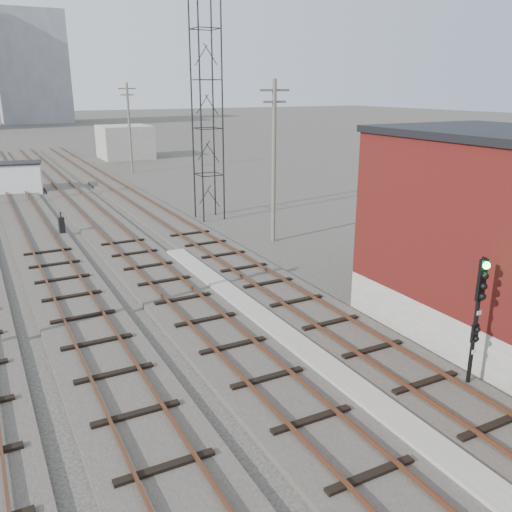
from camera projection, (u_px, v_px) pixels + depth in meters
ground at (65, 174)px, 55.63m from camera, size 320.00×320.00×0.00m
track_right at (150, 210)px, 38.97m from camera, size 3.20×90.00×0.39m
track_mid_right at (93, 216)px, 37.19m from camera, size 3.20×90.00×0.39m
track_mid_left at (31, 222)px, 35.42m from camera, size 3.20×90.00×0.39m
platform_curb at (326, 369)px, 16.96m from camera, size 0.90×28.00×0.26m
lattice_tower at (207, 104)px, 34.72m from camera, size 1.60×1.60×15.00m
utility_pole_right_a at (274, 158)px, 30.06m from camera, size 1.80×0.24×9.00m
utility_pole_right_b at (129, 125)px, 55.39m from camera, size 1.80×0.24×9.00m
apartment_right at (32, 68)px, 131.31m from camera, size 16.00×12.00×26.00m
shed_right at (125, 142)px, 67.48m from camera, size 6.00×6.00×4.00m
signal_mast at (478, 314)px, 15.39m from camera, size 0.40×0.41×4.08m
switch_stand at (62, 226)px, 32.38m from camera, size 0.34×0.34×1.36m
site_trailer at (3, 178)px, 44.88m from camera, size 6.51×3.61×2.60m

